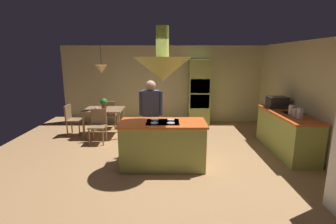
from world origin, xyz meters
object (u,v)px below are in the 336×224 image
(canister_flour, at_px, (300,113))
(canister_tea, at_px, (292,110))
(microwave_on_counter, at_px, (277,102))
(chair_facing_island, at_px, (98,124))
(canister_sugar, at_px, (296,112))
(kitchen_island, at_px, (163,144))
(oven_tower, at_px, (199,93))
(potted_plant_on_table, at_px, (104,103))
(dining_table, at_px, (104,112))
(cup_on_table, at_px, (96,109))
(chair_at_corner, at_px, (72,118))
(person_at_island, at_px, (151,113))
(chair_by_back_wall, at_px, (110,113))

(canister_flour, xyz_separation_m, canister_tea, (0.00, 0.36, -0.00))
(canister_flour, height_order, microwave_on_counter, microwave_on_counter)
(chair_facing_island, bearing_deg, canister_sugar, -12.30)
(microwave_on_counter, bearing_deg, canister_sugar, -90.00)
(kitchen_island, relative_size, oven_tower, 0.81)
(chair_facing_island, xyz_separation_m, potted_plant_on_table, (0.02, 0.61, 0.42))
(chair_facing_island, height_order, canister_tea, canister_tea)
(potted_plant_on_table, bearing_deg, microwave_on_counter, -8.43)
(kitchen_island, xyz_separation_m, dining_table, (-1.70, 2.10, 0.18))
(kitchen_island, height_order, oven_tower, oven_tower)
(potted_plant_on_table, xyz_separation_m, canister_flour, (4.52, -1.78, 0.11))
(potted_plant_on_table, relative_size, canister_flour, 1.37)
(canister_tea, bearing_deg, cup_on_table, 165.22)
(oven_tower, bearing_deg, kitchen_island, -108.74)
(potted_plant_on_table, distance_m, canister_flour, 4.86)
(chair_at_corner, xyz_separation_m, canister_tea, (5.46, -1.45, 0.53))
(cup_on_table, relative_size, canister_flour, 0.41)
(oven_tower, xyz_separation_m, canister_tea, (1.74, -2.59, -0.02))
(dining_table, relative_size, person_at_island, 0.64)
(cup_on_table, relative_size, canister_sugar, 0.51)
(oven_tower, xyz_separation_m, canister_sugar, (1.74, -2.77, -0.03))
(canister_sugar, bearing_deg, canister_tea, 90.00)
(chair_by_back_wall, relative_size, microwave_on_counter, 1.89)
(dining_table, distance_m, potted_plant_on_table, 0.28)
(oven_tower, height_order, microwave_on_counter, oven_tower)
(chair_at_corner, relative_size, canister_flour, 3.97)
(person_at_island, distance_m, canister_tea, 3.11)
(dining_table, xyz_separation_m, person_at_island, (1.43, -1.42, 0.31))
(oven_tower, distance_m, potted_plant_on_table, 3.02)
(oven_tower, distance_m, canister_flour, 3.42)
(dining_table, bearing_deg, chair_by_back_wall, 90.00)
(potted_plant_on_table, distance_m, canister_sugar, 4.80)
(dining_table, relative_size, canister_sugar, 6.07)
(dining_table, xyz_separation_m, canister_flour, (4.54, -1.81, 0.39))
(kitchen_island, distance_m, person_at_island, 0.88)
(potted_plant_on_table, bearing_deg, oven_tower, 22.76)
(chair_at_corner, relative_size, cup_on_table, 9.67)
(canister_flour, bearing_deg, dining_table, 158.31)
(cup_on_table, xyz_separation_m, canister_sugar, (4.69, -1.42, 0.22))
(oven_tower, relative_size, person_at_island, 1.25)
(cup_on_table, distance_m, canister_sugar, 4.91)
(dining_table, relative_size, chair_at_corner, 1.23)
(kitchen_island, distance_m, canister_tea, 2.97)
(canister_sugar, bearing_deg, chair_at_corner, 163.41)
(chair_by_back_wall, xyz_separation_m, canister_flour, (4.54, -2.44, 0.54))
(chair_by_back_wall, distance_m, canister_flour, 5.18)
(kitchen_island, relative_size, canister_tea, 8.06)
(person_at_island, xyz_separation_m, chair_at_corner, (-2.34, 1.42, -0.46))
(person_at_island, relative_size, chair_at_corner, 1.93)
(cup_on_table, xyz_separation_m, microwave_on_counter, (4.69, -0.49, 0.27))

